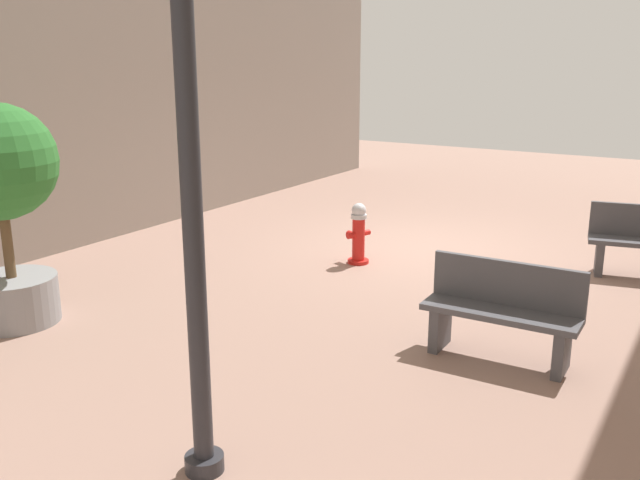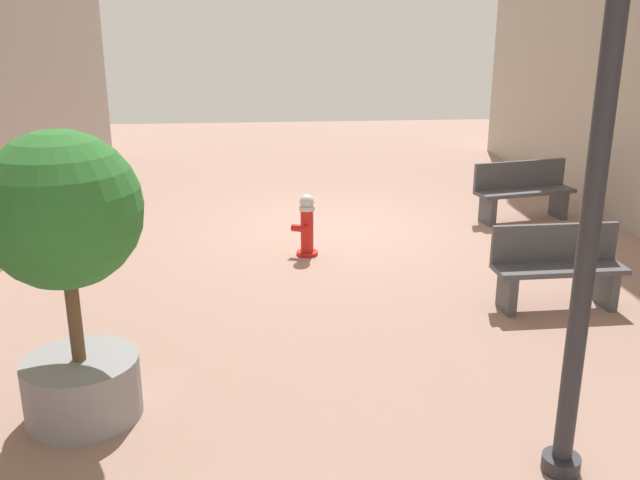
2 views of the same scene
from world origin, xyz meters
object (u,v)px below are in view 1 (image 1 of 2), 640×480
at_px(planter_tree, 1,191).
at_px(street_lamp, 189,144).
at_px(fire_hydrant, 358,233).
at_px(bench_far, 502,311).

distance_m(planter_tree, street_lamp, 3.91).
distance_m(fire_hydrant, street_lamp, 5.59).
bearing_deg(fire_hydrant, planter_tree, 61.36).
height_order(fire_hydrant, street_lamp, street_lamp).
height_order(planter_tree, street_lamp, street_lamp).
relative_size(fire_hydrant, planter_tree, 0.36).
bearing_deg(street_lamp, fire_hydrant, -73.52).
xyz_separation_m(fire_hydrant, planter_tree, (2.16, 3.96, 1.05)).
bearing_deg(planter_tree, bench_far, -158.84).
xyz_separation_m(bench_far, street_lamp, (1.20, 2.97, 1.84)).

